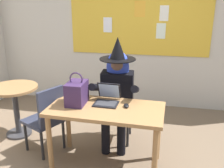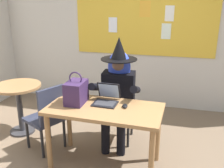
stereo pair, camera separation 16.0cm
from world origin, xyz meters
name	(u,v)px [view 1 (the left image)]	position (x,y,z in m)	size (l,w,h in m)	color
ground_plane	(118,166)	(0.00, 0.00, 0.00)	(24.00, 24.00, 0.00)	#75604C
wall_back_bulletin	(139,28)	(0.00, 1.99, 1.40)	(5.37, 2.16, 2.78)	beige
desk_main	(106,116)	(-0.14, 0.02, 0.64)	(1.31, 0.69, 0.75)	#A37547
chair_at_desk	(118,103)	(-0.13, 0.70, 0.52)	(0.44, 0.44, 0.91)	#4C1E19
person_costumed	(117,87)	(-0.13, 0.58, 0.80)	(0.62, 0.71, 1.44)	black
laptop	(107,99)	(-0.16, 0.16, 0.80)	(0.29, 0.32, 0.22)	black
computer_mouse	(126,106)	(0.08, 0.08, 0.76)	(0.06, 0.10, 0.03)	black
handbag	(77,93)	(-0.49, 0.06, 0.88)	(0.20, 0.30, 0.38)	#38234C
side_table_round	(15,100)	(-1.56, 0.47, 0.54)	(0.66, 0.66, 0.74)	#A37547
chair_spare_by_window	(47,117)	(-0.93, 0.14, 0.50)	(0.57, 0.57, 0.89)	#2D3347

